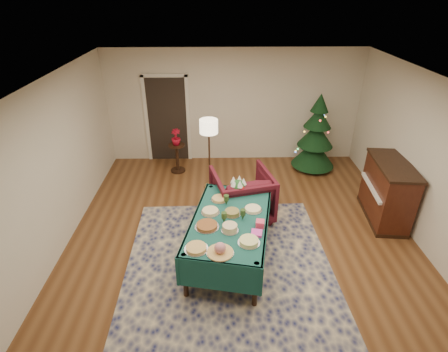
{
  "coord_description": "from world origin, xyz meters",
  "views": [
    {
      "loc": [
        -0.41,
        -4.57,
        3.91
      ],
      "look_at": [
        -0.3,
        0.75,
        0.98
      ],
      "focal_mm": 28.0,
      "sensor_mm": 36.0,
      "label": 1
    }
  ],
  "objects_px": {
    "floor_lamp": "(209,131)",
    "side_table": "(177,158)",
    "potted_plant": "(176,140)",
    "buffet_table": "(230,227)",
    "armchair": "(242,193)",
    "christmas_tree": "(316,136)",
    "gift_box": "(260,224)",
    "piano": "(387,192)"
  },
  "relations": [
    {
      "from": "floor_lamp",
      "to": "side_table",
      "type": "distance_m",
      "value": 1.45
    },
    {
      "from": "floor_lamp",
      "to": "potted_plant",
      "type": "height_order",
      "value": "floor_lamp"
    },
    {
      "from": "potted_plant",
      "to": "buffet_table",
      "type": "bearing_deg",
      "value": -69.75
    },
    {
      "from": "armchair",
      "to": "side_table",
      "type": "bearing_deg",
      "value": -67.26
    },
    {
      "from": "side_table",
      "to": "christmas_tree",
      "type": "xyz_separation_m",
      "value": [
        3.22,
        0.1,
        0.49
      ]
    },
    {
      "from": "buffet_table",
      "to": "gift_box",
      "type": "height_order",
      "value": "gift_box"
    },
    {
      "from": "floor_lamp",
      "to": "potted_plant",
      "type": "xyz_separation_m",
      "value": [
        -0.77,
        0.75,
        -0.52
      ]
    },
    {
      "from": "christmas_tree",
      "to": "piano",
      "type": "xyz_separation_m",
      "value": [
        0.82,
        -2.07,
        -0.26
      ]
    },
    {
      "from": "floor_lamp",
      "to": "piano",
      "type": "relative_size",
      "value": 1.12
    },
    {
      "from": "gift_box",
      "to": "floor_lamp",
      "type": "bearing_deg",
      "value": 107.44
    },
    {
      "from": "christmas_tree",
      "to": "gift_box",
      "type": "bearing_deg",
      "value": -116.61
    },
    {
      "from": "armchair",
      "to": "piano",
      "type": "relative_size",
      "value": 0.76
    },
    {
      "from": "armchair",
      "to": "christmas_tree",
      "type": "distance_m",
      "value": 2.71
    },
    {
      "from": "christmas_tree",
      "to": "floor_lamp",
      "type": "bearing_deg",
      "value": -161.05
    },
    {
      "from": "gift_box",
      "to": "piano",
      "type": "height_order",
      "value": "piano"
    },
    {
      "from": "potted_plant",
      "to": "piano",
      "type": "height_order",
      "value": "piano"
    },
    {
      "from": "buffet_table",
      "to": "floor_lamp",
      "type": "bearing_deg",
      "value": 98.72
    },
    {
      "from": "floor_lamp",
      "to": "piano",
      "type": "height_order",
      "value": "floor_lamp"
    },
    {
      "from": "christmas_tree",
      "to": "piano",
      "type": "distance_m",
      "value": 2.24
    },
    {
      "from": "buffet_table",
      "to": "christmas_tree",
      "type": "xyz_separation_m",
      "value": [
        2.1,
        3.13,
        0.2
      ]
    },
    {
      "from": "buffet_table",
      "to": "christmas_tree",
      "type": "height_order",
      "value": "christmas_tree"
    },
    {
      "from": "potted_plant",
      "to": "piano",
      "type": "bearing_deg",
      "value": -25.94
    },
    {
      "from": "armchair",
      "to": "christmas_tree",
      "type": "bearing_deg",
      "value": -146.59
    },
    {
      "from": "side_table",
      "to": "potted_plant",
      "type": "xyz_separation_m",
      "value": [
        -0.0,
        0.0,
        0.46
      ]
    },
    {
      "from": "gift_box",
      "to": "armchair",
      "type": "distance_m",
      "value": 1.4
    },
    {
      "from": "christmas_tree",
      "to": "piano",
      "type": "relative_size",
      "value": 1.33
    },
    {
      "from": "armchair",
      "to": "potted_plant",
      "type": "xyz_separation_m",
      "value": [
        -1.39,
        1.88,
        0.26
      ]
    },
    {
      "from": "floor_lamp",
      "to": "potted_plant",
      "type": "bearing_deg",
      "value": 135.84
    },
    {
      "from": "christmas_tree",
      "to": "piano",
      "type": "height_order",
      "value": "christmas_tree"
    },
    {
      "from": "buffet_table",
      "to": "floor_lamp",
      "type": "height_order",
      "value": "floor_lamp"
    },
    {
      "from": "buffet_table",
      "to": "christmas_tree",
      "type": "bearing_deg",
      "value": 56.09
    },
    {
      "from": "gift_box",
      "to": "side_table",
      "type": "relative_size",
      "value": 0.18
    },
    {
      "from": "gift_box",
      "to": "armchair",
      "type": "bearing_deg",
      "value": 96.96
    },
    {
      "from": "buffet_table",
      "to": "side_table",
      "type": "distance_m",
      "value": 3.25
    },
    {
      "from": "floor_lamp",
      "to": "piano",
      "type": "distance_m",
      "value": 3.58
    },
    {
      "from": "gift_box",
      "to": "side_table",
      "type": "distance_m",
      "value": 3.63
    },
    {
      "from": "potted_plant",
      "to": "christmas_tree",
      "type": "distance_m",
      "value": 3.22
    },
    {
      "from": "piano",
      "to": "buffet_table",
      "type": "bearing_deg",
      "value": -160.03
    },
    {
      "from": "buffet_table",
      "to": "armchair",
      "type": "height_order",
      "value": "armchair"
    },
    {
      "from": "gift_box",
      "to": "christmas_tree",
      "type": "distance_m",
      "value": 3.73
    },
    {
      "from": "armchair",
      "to": "floor_lamp",
      "type": "xyz_separation_m",
      "value": [
        -0.62,
        1.13,
        0.79
      ]
    },
    {
      "from": "side_table",
      "to": "gift_box",
      "type": "bearing_deg",
      "value": -64.4
    }
  ]
}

